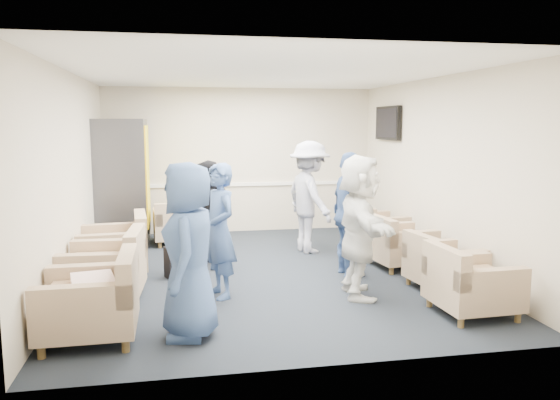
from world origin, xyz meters
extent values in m
plane|color=black|center=(0.00, 0.00, 0.00)|extent=(6.00, 6.00, 0.00)
plane|color=white|center=(0.00, 0.00, 2.70)|extent=(6.00, 6.00, 0.00)
cube|color=beige|center=(0.00, 3.00, 1.35)|extent=(5.00, 0.02, 2.70)
cube|color=beige|center=(0.00, -3.00, 1.35)|extent=(5.00, 0.02, 2.70)
cube|color=beige|center=(-2.50, 0.00, 1.35)|extent=(0.02, 6.00, 2.70)
cube|color=beige|center=(2.50, 0.00, 1.35)|extent=(0.02, 6.00, 2.70)
cube|color=white|center=(0.00, 2.98, 0.90)|extent=(4.98, 0.04, 0.06)
cube|color=black|center=(2.44, 1.80, 2.05)|extent=(0.07, 1.00, 0.58)
cube|color=black|center=(2.40, 1.80, 2.05)|extent=(0.01, 0.92, 0.50)
cube|color=#4A4A51|center=(2.48, 1.80, 1.90)|extent=(0.04, 0.10, 0.25)
cube|color=tan|center=(-2.03, -2.03, 0.27)|extent=(0.89, 0.89, 0.29)
cube|color=#997654|center=(-2.03, -2.03, 0.47)|extent=(0.62, 0.58, 0.10)
cube|color=tan|center=(-1.66, -2.03, 0.62)|extent=(0.16, 0.88, 0.41)
cube|color=tan|center=(-2.04, -0.84, 0.27)|extent=(0.93, 0.93, 0.29)
cube|color=#997654|center=(-2.04, -0.84, 0.47)|extent=(0.64, 0.60, 0.10)
cube|color=tan|center=(-1.67, -0.86, 0.62)|extent=(0.19, 0.89, 0.41)
cube|color=tan|center=(-2.05, 0.24, 0.27)|extent=(0.96, 0.96, 0.29)
cube|color=#997654|center=(-2.05, 0.24, 0.47)|extent=(0.66, 0.63, 0.10)
cube|color=tan|center=(-1.68, 0.27, 0.63)|extent=(0.22, 0.90, 0.42)
cube|color=tan|center=(1.92, -2.05, 0.25)|extent=(0.84, 0.84, 0.26)
cube|color=#997654|center=(1.92, -2.05, 0.43)|extent=(0.58, 0.54, 0.09)
cube|color=tan|center=(1.59, -2.07, 0.57)|extent=(0.16, 0.81, 0.38)
cube|color=tan|center=(2.05, -1.16, 0.23)|extent=(0.84, 0.84, 0.25)
cube|color=#997654|center=(2.05, -1.16, 0.40)|extent=(0.58, 0.55, 0.09)
cube|color=tan|center=(1.74, -1.20, 0.53)|extent=(0.22, 0.76, 0.35)
cube|color=tan|center=(1.94, -0.05, 0.24)|extent=(0.89, 0.89, 0.26)
cube|color=#997654|center=(1.94, -0.05, 0.42)|extent=(0.61, 0.58, 0.09)
cube|color=tan|center=(1.62, -0.10, 0.56)|extent=(0.23, 0.80, 0.37)
cube|color=tan|center=(2.06, 1.14, 0.23)|extent=(0.89, 0.89, 0.25)
cube|color=#997654|center=(2.06, 1.14, 0.41)|extent=(0.61, 0.58, 0.09)
cube|color=tan|center=(1.75, 1.09, 0.54)|extent=(0.25, 0.78, 0.36)
cube|color=tan|center=(-1.20, 2.14, 0.24)|extent=(0.85, 0.85, 0.26)
cube|color=#997654|center=(-1.20, 2.14, 0.42)|extent=(0.55, 0.59, 0.09)
cube|color=tan|center=(-1.17, 1.81, 0.56)|extent=(0.80, 0.19, 0.37)
cube|color=#4A4A51|center=(-2.10, 2.21, 1.06)|extent=(0.84, 1.00, 2.12)
cube|color=#FF9C05|center=(-1.67, 2.21, 1.16)|extent=(0.02, 0.85, 1.69)
cube|color=black|center=(-1.67, 2.21, 0.28)|extent=(0.02, 0.50, 0.13)
cube|color=black|center=(-1.21, 0.00, 0.21)|extent=(0.35, 0.31, 0.42)
sphere|color=black|center=(-1.21, 0.00, 0.40)|extent=(0.21, 0.21, 0.21)
cube|color=silver|center=(-1.98, -2.03, 0.54)|extent=(0.48, 0.57, 0.14)
imported|color=#3D5A92|center=(-1.08, -2.12, 0.85)|extent=(0.63, 0.88, 1.69)
imported|color=#3D5A92|center=(-0.70, -0.94, 0.80)|extent=(0.57, 0.68, 1.59)
imported|color=black|center=(-0.76, 0.42, 0.76)|extent=(0.80, 0.90, 1.53)
imported|color=silver|center=(0.88, 1.09, 0.89)|extent=(0.93, 1.28, 1.77)
imported|color=#3D5A92|center=(1.08, -0.33, 0.84)|extent=(0.46, 1.00, 1.67)
imported|color=white|center=(0.92, -1.22, 0.84)|extent=(0.71, 1.62, 1.69)
camera|label=1|loc=(-1.15, -7.24, 2.04)|focal=35.00mm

